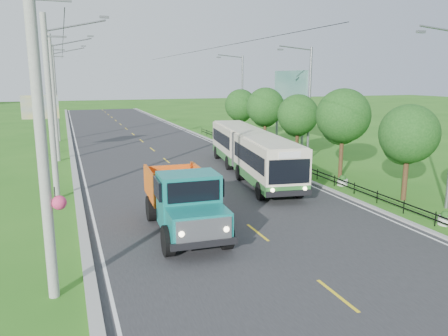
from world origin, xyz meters
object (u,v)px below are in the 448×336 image
tree_third (343,119)px  streetlight_far (241,94)px  tree_fifth (265,109)px  planter_front (445,219)px  bus (251,149)px  pole_nearest (43,139)px  billboard_left (40,111)px  pole_near (51,107)px  pole_mid (54,98)px  tree_back (241,107)px  tree_fourth (298,117)px  dump_truck (184,197)px  pole_far (56,93)px  tree_second (408,137)px  billboard_right (290,92)px  planter_far (244,145)px  planter_near (343,181)px  streetlight_mid (308,100)px  planter_mid (283,159)px

tree_third → streetlight_far: size_ratio=0.66×
tree_fifth → planter_front: size_ratio=8.66×
bus → pole_nearest: bearing=-124.0°
streetlight_far → billboard_left: bearing=-168.8°
pole_near → pole_mid: same height
tree_third → billboard_left: size_ratio=1.15×
streetlight_far → billboard_left: streetlight_far is taller
tree_fifth → tree_back: tree_fifth is taller
tree_fourth → dump_truck: size_ratio=0.78×
pole_nearest → bus: (12.59, 13.81, -3.14)m
pole_nearest → tree_fifth: pole_nearest is taller
pole_mid → dump_truck: 20.80m
pole_far → bus: bearing=-60.4°
tree_third → tree_fifth: bearing=90.0°
tree_second → billboard_right: size_ratio=0.73×
tree_back → pole_mid: bearing=-164.2°
planter_far → billboard_left: 18.56m
planter_near → pole_nearest: bearing=-151.9°
pole_nearest → planter_front: (16.84, 1.00, -4.65)m
streetlight_mid → planter_front: streetlight_mid is taller
pole_near → streetlight_far: (18.90, 19.00, -0.19)m
billboard_right → bus: billboard_right is taller
streetlight_mid → planter_front: size_ratio=13.54×
billboard_left → planter_mid: bearing=-28.9°
pole_near → planter_far: size_ratio=14.93×
planter_front → dump_truck: dump_truck is taller
planter_mid → pole_mid: bearing=157.5°
planter_far → dump_truck: size_ratio=0.10×
streetlight_mid → planter_near: size_ratio=13.54×
pole_nearest → billboard_left: size_ratio=1.92×
tree_back → billboard_left: 19.48m
planter_far → tree_fourth: bearing=-80.9°
bus → dump_truck: bus is taller
pole_near → planter_near: (16.86, -3.00, -4.81)m
tree_second → tree_fourth: bearing=90.0°
planter_far → billboard_right: billboard_right is taller
tree_third → planter_front: 10.87m
pole_mid → planter_far: (16.86, 1.00, -4.81)m
pole_near → planter_mid: (16.86, 5.00, -4.81)m
pole_near → dump_truck: bearing=-56.0°
planter_far → dump_truck: 23.86m
pole_nearest → pole_near: (-0.02, 12.00, 0.16)m
planter_near → planter_far: same height
billboard_right → planter_far: bearing=151.6°
planter_front → bus: bus is taller
tree_third → planter_front: tree_third is taller
streetlight_far → tree_back: bearing=-112.9°
planter_mid → billboard_right: billboard_right is taller
pole_near → planter_front: 20.70m
tree_fifth → dump_truck: tree_fifth is taller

